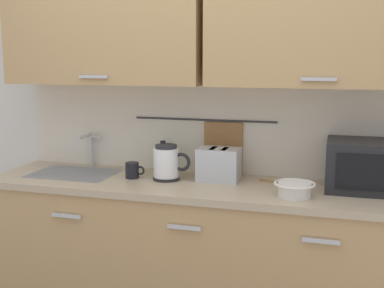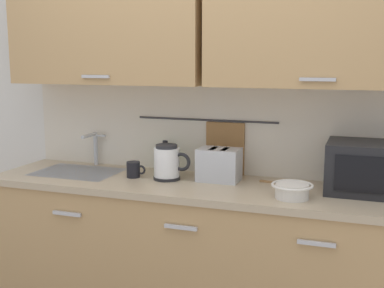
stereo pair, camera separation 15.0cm
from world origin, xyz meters
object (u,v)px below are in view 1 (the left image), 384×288
Objects in this scene: electric_kettle at (167,163)px; mug_near_sink at (133,170)px; toaster at (219,164)px; microwave at (371,166)px; wooden_spoon at (289,183)px; mixing_bowl at (295,188)px; dish_soap_bottle at (163,158)px.

electric_kettle is 1.89× the size of mug_near_sink.
toaster is at bearing 13.84° from electric_kettle.
wooden_spoon is at bearing 176.48° from microwave.
mug_near_sink is 0.52m from toaster.
electric_kettle reaches higher than toaster.
toaster is (-0.46, 0.24, 0.05)m from mixing_bowl.
microwave is 0.45m from wooden_spoon.
microwave reaches higher than dish_soap_bottle.
dish_soap_bottle reaches higher than mug_near_sink.
mug_near_sink is at bearing 171.59° from mixing_bowl.
mixing_bowl is 0.84× the size of toaster.
mixing_bowl is (0.75, -0.16, -0.06)m from electric_kettle.
dish_soap_bottle is 0.71× the size of wooden_spoon.
wooden_spoon is at bearing 5.03° from toaster.
microwave is 2.03× the size of electric_kettle.
mug_near_sink is at bearing -169.57° from toaster.
mixing_bowl reaches higher than wooden_spoon.
dish_soap_bottle reaches higher than mixing_bowl.
microwave is at bearing -5.35° from dish_soap_bottle.
microwave is at bearing -3.52° from wooden_spoon.
microwave is 1.66× the size of wooden_spoon.
microwave is 1.23m from dish_soap_bottle.
microwave is 3.83× the size of mug_near_sink.
microwave is at bearing 0.60° from toaster.
mug_near_sink is at bearing -174.48° from electric_kettle.
mug_near_sink reaches higher than mixing_bowl.
wooden_spoon is at bearing -6.36° from dish_soap_bottle.
toaster is at bearing 10.43° from mug_near_sink.
mixing_bowl is 0.52m from toaster.
dish_soap_bottle is 0.25m from mug_near_sink.
wooden_spoon is at bearing 101.54° from mixing_bowl.
mug_near_sink is (-1.34, -0.10, -0.09)m from microwave.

